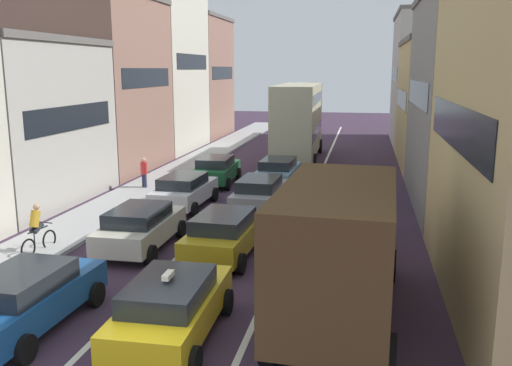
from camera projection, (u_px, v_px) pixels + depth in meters
The scene contains 19 objects.
sidewalk_left at pixel (167, 177), 31.08m from camera, with size 2.60×64.00×0.14m, color #AAAAAA.
lane_stripe_left at pixel (254, 181), 30.14m from camera, with size 0.16×60.00×0.01m, color silver.
lane_stripe_right at pixel (316, 184), 29.49m from camera, with size 0.16×60.00×0.01m, color silver.
building_row_left at pixel (99, 82), 33.72m from camera, with size 7.20×43.90×12.22m.
building_row_right at pixel (475, 96), 29.49m from camera, with size 7.20×43.90×10.52m.
removalist_box_truck at pixel (340, 244), 12.99m from camera, with size 3.00×7.80×3.58m.
taxi_centre_lane_front at pixel (171, 307), 12.36m from camera, with size 2.12×4.33×1.66m.
sedan_left_lane_front at pixel (26, 297), 12.88m from camera, with size 2.18×4.36×1.49m.
sedan_centre_lane_second at pixel (225, 233), 17.92m from camera, with size 2.23×4.38×1.49m.
wagon_left_lane_second at pixel (140, 226), 18.65m from camera, with size 2.08×4.31×1.49m.
hatchback_centre_lane_third at pixel (260, 193), 23.66m from camera, with size 2.15×4.34×1.49m.
sedan_left_lane_third at pixel (184, 190), 24.23m from camera, with size 2.16×4.35×1.49m.
coupe_centre_lane_fourth at pixel (278, 171), 28.66m from camera, with size 2.18×4.36×1.49m.
sedan_left_lane_fourth at pixel (216, 169), 29.22m from camera, with size 2.19×4.37×1.49m.
sedan_right_lane_behind_truck at pixel (343, 217), 19.88m from camera, with size 2.27×4.40×1.49m.
wagon_right_lane_far at pixel (344, 185), 25.39m from camera, with size 2.17×4.35×1.49m.
bus_mid_queue_primary at pixel (298, 119), 36.24m from camera, with size 3.01×10.56×5.06m.
cyclist_on_sidewalk at pixel (37, 230), 18.09m from camera, with size 0.50×1.73×1.72m.
pedestrian_near_kerb at pixel (144, 172), 27.80m from camera, with size 0.44×0.38×1.66m.
Camera 1 is at (4.15, -8.95, 6.04)m, focal length 38.54 mm.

